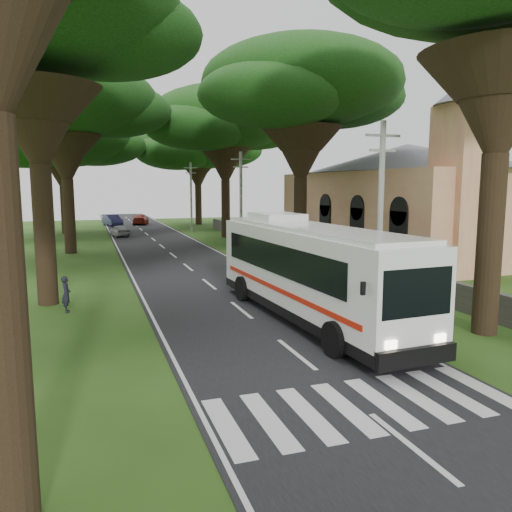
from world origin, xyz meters
The scene contains 19 objects.
ground centered at (0.00, 0.00, 0.00)m, with size 140.00×140.00×0.00m, color #264814.
road centered at (0.00, 25.00, 0.01)m, with size 8.00×120.00×0.04m, color black.
crosswalk centered at (0.00, -2.00, 0.00)m, with size 8.00×3.00×0.01m, color silver.
property_wall centered at (9.00, 24.00, 0.60)m, with size 0.35×50.00×1.20m, color #383533.
church centered at (17.86, 21.55, 4.91)m, with size 14.00×24.00×11.60m.
pole_near centered at (5.50, 6.00, 4.18)m, with size 1.60×0.24×8.00m.
pole_mid centered at (5.50, 26.00, 4.18)m, with size 1.60×0.24×8.00m.
pole_far centered at (5.50, 46.00, 4.18)m, with size 1.60×0.24×8.00m.
tree_l_mida centered at (-8.00, 12.00, 12.71)m, with size 12.63×12.63×15.63m.
tree_l_midb centered at (-7.50, 30.00, 11.88)m, with size 14.18×14.18×15.03m.
tree_l_far centered at (-8.50, 48.00, 10.54)m, with size 15.64×15.64×13.93m.
tree_r_mida centered at (8.00, 20.00, 12.00)m, with size 13.60×13.60×15.05m.
tree_r_midb centered at (7.50, 38.00, 12.01)m, with size 15.32×15.32×15.36m.
tree_r_far centered at (8.50, 56.00, 10.78)m, with size 15.93×15.93×14.23m.
coach_bus centered at (2.14, 5.77, 2.05)m, with size 3.56×13.03×3.80m.
distant_car_a centered at (-3.00, 42.16, 0.64)m, with size 1.44×3.59×1.22m, color #9C9BA0.
distant_car_b centered at (-3.00, 57.06, 0.77)m, with size 1.57×4.52×1.49m, color navy.
distant_car_c centered at (0.80, 58.23, 0.72)m, with size 1.92×4.72×1.37m, color maroon.
pedestrian centered at (-7.14, 10.13, 0.78)m, with size 0.57×0.37×1.56m, color black.
Camera 1 is at (-6.13, -12.14, 5.38)m, focal length 35.00 mm.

